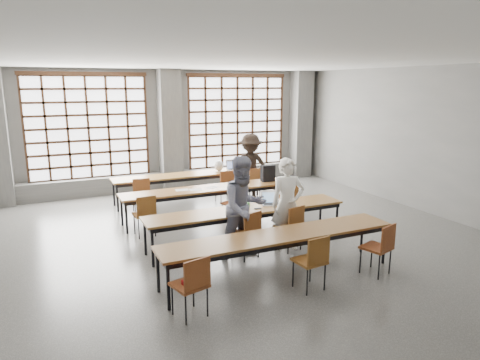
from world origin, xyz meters
name	(u,v)px	position (x,y,z in m)	size (l,w,h in m)	color
floor	(246,246)	(0.00, 0.00, 0.00)	(11.00, 11.00, 0.00)	#4D4C4A
ceiling	(247,59)	(0.00, 0.00, 3.50)	(11.00, 11.00, 0.00)	silver
wall_back	(168,129)	(0.00, 5.50, 1.75)	(10.00, 10.00, 0.00)	#60605D
wall_right	(441,142)	(5.00, 0.00, 1.75)	(11.00, 11.00, 0.00)	#60605D
column_mid	(170,130)	(0.00, 5.22, 1.75)	(0.60, 0.55, 3.50)	#50504E
column_right	(301,125)	(4.50, 5.22, 1.75)	(0.60, 0.55, 3.50)	#50504E
window_left	(88,128)	(-2.25, 5.42, 1.90)	(3.32, 0.12, 3.00)	white
window_right	(237,122)	(2.25, 5.42, 1.90)	(3.32, 0.12, 3.00)	white
sill_ledge	(171,180)	(0.00, 5.30, 0.25)	(9.80, 0.35, 0.50)	#50504E
desk_row_a	(189,176)	(0.04, 3.69, 0.66)	(4.00, 0.70, 0.73)	brown
desk_row_b	(208,191)	(-0.04, 1.99, 0.66)	(4.00, 0.70, 0.73)	brown
desk_row_c	(247,212)	(0.06, 0.09, 0.66)	(4.00, 0.70, 0.73)	brown
desk_row_d	(280,238)	(-0.08, -1.43, 0.66)	(4.00, 0.70, 0.73)	brown
chair_back_left	(141,191)	(-1.36, 3.07, 0.54)	(0.45, 0.45, 0.88)	brown
chair_back_mid	(225,183)	(0.85, 3.06, 0.54)	(0.44, 0.44, 0.88)	brown
chair_back_right	(253,180)	(1.66, 3.07, 0.54)	(0.49, 0.49, 0.88)	maroon
chair_mid_left	(145,211)	(-1.64, 1.36, 0.54)	(0.45, 0.45, 0.88)	brown
chair_mid_centre	(235,200)	(0.38, 1.37, 0.54)	(0.52, 0.52, 0.88)	brown
chair_mid_right	(288,194)	(1.75, 1.36, 0.54)	(0.46, 0.47, 0.88)	brown
chair_front_left	(248,230)	(-0.22, -0.54, 0.54)	(0.52, 0.52, 0.88)	brown
chair_front_right	(292,223)	(0.68, -0.54, 0.54)	(0.51, 0.52, 0.88)	brown
chair_near_left	(192,281)	(-1.76, -2.05, 0.54)	(0.51, 0.51, 0.88)	brown
chair_near_mid	(313,257)	(0.13, -2.06, 0.54)	(0.46, 0.47, 0.88)	brown
chair_near_right	(381,244)	(1.44, -2.05, 0.54)	(0.53, 0.53, 0.88)	maroon
student_male	(288,204)	(0.66, -0.41, 0.87)	(0.64, 0.42, 1.75)	white
student_female	(244,207)	(-0.24, -0.41, 0.92)	(0.90, 0.70, 1.84)	#1A204F
student_back	(250,167)	(1.64, 3.19, 0.89)	(1.15, 0.66, 1.78)	black
laptop_front	(271,201)	(0.63, 0.20, 0.79)	(0.44, 0.41, 0.26)	silver
laptop_back	(233,167)	(1.40, 3.80, 0.79)	(0.38, 0.33, 0.26)	#B8B8BD
mouse	(290,202)	(1.01, 0.07, 0.75)	(0.10, 0.06, 0.04)	silver
green_box	(243,206)	(0.01, 0.17, 0.78)	(0.25, 0.09, 0.09)	#37882C
phone	(258,208)	(0.24, -0.01, 0.74)	(0.13, 0.06, 0.01)	black
paper_sheet_a	(182,190)	(-0.64, 2.04, 0.73)	(0.30, 0.21, 0.00)	white
paper_sheet_b	(196,190)	(-0.34, 1.94, 0.73)	(0.30, 0.21, 0.00)	white
paper_sheet_c	(212,187)	(0.06, 1.99, 0.73)	(0.30, 0.21, 0.00)	white
backpack	(268,173)	(1.56, 2.04, 0.93)	(0.32, 0.20, 0.40)	black
plastic_bag	(219,166)	(0.94, 3.74, 0.87)	(0.26, 0.21, 0.29)	silver
red_pouch	(189,281)	(-1.78, -1.98, 0.50)	(0.20, 0.08, 0.06)	maroon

